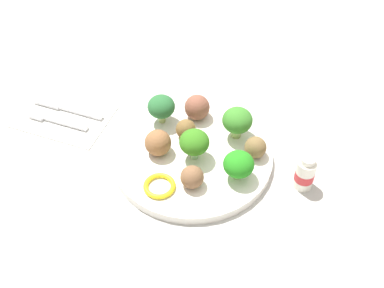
{
  "coord_description": "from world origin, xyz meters",
  "views": [
    {
      "loc": [
        -0.16,
        0.56,
        0.66
      ],
      "look_at": [
        0.0,
        0.0,
        0.04
      ],
      "focal_mm": 46.7,
      "sensor_mm": 36.0,
      "label": 1
    }
  ],
  "objects_px": {
    "broccoli_floret_far_rim": "(237,121)",
    "napkin": "(64,116)",
    "meatball_front_right": "(192,177)",
    "meatball_mid_right": "(255,147)",
    "plate": "(192,155)",
    "knife": "(65,107)",
    "meatball_back_right": "(186,129)",
    "yogurt_bottle": "(305,173)",
    "fork": "(55,120)",
    "broccoli_floret_front_left": "(239,164)",
    "pepper_ring_far_rim": "(159,186)",
    "meatball_center": "(158,143)",
    "broccoli_floret_back_right": "(161,107)",
    "meatball_mid_left": "(197,107)",
    "broccoli_floret_front_right": "(194,143)"
  },
  "relations": [
    {
      "from": "meatball_mid_right",
      "to": "fork",
      "type": "distance_m",
      "value": 0.38
    },
    {
      "from": "meatball_center",
      "to": "meatball_back_right",
      "type": "xyz_separation_m",
      "value": [
        -0.04,
        -0.05,
        -0.01
      ]
    },
    {
      "from": "meatball_back_right",
      "to": "knife",
      "type": "relative_size",
      "value": 0.25
    },
    {
      "from": "knife",
      "to": "yogurt_bottle",
      "type": "relative_size",
      "value": 2.16
    },
    {
      "from": "broccoli_floret_far_rim",
      "to": "pepper_ring_far_rim",
      "type": "xyz_separation_m",
      "value": [
        0.1,
        0.15,
        -0.03
      ]
    },
    {
      "from": "meatball_front_right",
      "to": "meatball_mid_right",
      "type": "distance_m",
      "value": 0.13
    },
    {
      "from": "broccoli_floret_front_right",
      "to": "meatball_mid_right",
      "type": "height_order",
      "value": "broccoli_floret_front_right"
    },
    {
      "from": "plate",
      "to": "broccoli_floret_front_left",
      "type": "distance_m",
      "value": 0.1
    },
    {
      "from": "napkin",
      "to": "knife",
      "type": "height_order",
      "value": "knife"
    },
    {
      "from": "broccoli_floret_back_right",
      "to": "meatball_mid_left",
      "type": "bearing_deg",
      "value": -153.76
    },
    {
      "from": "meatball_front_right",
      "to": "yogurt_bottle",
      "type": "relative_size",
      "value": 0.57
    },
    {
      "from": "broccoli_floret_front_right",
      "to": "meatball_center",
      "type": "xyz_separation_m",
      "value": [
        0.06,
        0.01,
        -0.01
      ]
    },
    {
      "from": "meatball_front_right",
      "to": "napkin",
      "type": "height_order",
      "value": "meatball_front_right"
    },
    {
      "from": "broccoli_floret_far_rim",
      "to": "meatball_front_right",
      "type": "bearing_deg",
      "value": 70.36
    },
    {
      "from": "broccoli_floret_far_rim",
      "to": "meatball_mid_left",
      "type": "bearing_deg",
      "value": -19.88
    },
    {
      "from": "meatball_mid_right",
      "to": "pepper_ring_far_rim",
      "type": "bearing_deg",
      "value": 39.47
    },
    {
      "from": "meatball_mid_right",
      "to": "broccoli_floret_far_rim",
      "type": "bearing_deg",
      "value": -42.31
    },
    {
      "from": "pepper_ring_far_rim",
      "to": "napkin",
      "type": "distance_m",
      "value": 0.26
    },
    {
      "from": "broccoli_floret_back_right",
      "to": "broccoli_floret_front_left",
      "type": "xyz_separation_m",
      "value": [
        -0.16,
        0.09,
        -0.0
      ]
    },
    {
      "from": "plate",
      "to": "meatball_front_right",
      "type": "height_order",
      "value": "meatball_front_right"
    },
    {
      "from": "meatball_back_right",
      "to": "pepper_ring_far_rim",
      "type": "distance_m",
      "value": 0.12
    },
    {
      "from": "fork",
      "to": "napkin",
      "type": "bearing_deg",
      "value": -118.06
    },
    {
      "from": "pepper_ring_far_rim",
      "to": "knife",
      "type": "distance_m",
      "value": 0.28
    },
    {
      "from": "plate",
      "to": "meatball_mid_right",
      "type": "bearing_deg",
      "value": -168.12
    },
    {
      "from": "meatball_mid_right",
      "to": "plate",
      "type": "bearing_deg",
      "value": 11.88
    },
    {
      "from": "napkin",
      "to": "broccoli_floret_front_left",
      "type": "bearing_deg",
      "value": 168.9
    },
    {
      "from": "meatball_mid_left",
      "to": "meatball_mid_right",
      "type": "distance_m",
      "value": 0.14
    },
    {
      "from": "plate",
      "to": "napkin",
      "type": "xyz_separation_m",
      "value": [
        0.26,
        -0.03,
        -0.01
      ]
    },
    {
      "from": "meatball_center",
      "to": "napkin",
      "type": "xyz_separation_m",
      "value": [
        0.21,
        -0.05,
        -0.04
      ]
    },
    {
      "from": "meatball_center",
      "to": "meatball_mid_left",
      "type": "distance_m",
      "value": 0.11
    },
    {
      "from": "meatball_mid_right",
      "to": "napkin",
      "type": "relative_size",
      "value": 0.22
    },
    {
      "from": "fork",
      "to": "broccoli_floret_front_left",
      "type": "bearing_deg",
      "value": 171.88
    },
    {
      "from": "meatball_mid_left",
      "to": "meatball_front_right",
      "type": "height_order",
      "value": "meatball_mid_left"
    },
    {
      "from": "plate",
      "to": "knife",
      "type": "bearing_deg",
      "value": -11.35
    },
    {
      "from": "broccoli_floret_front_left",
      "to": "meatball_center",
      "type": "distance_m",
      "value": 0.14
    },
    {
      "from": "meatball_mid_right",
      "to": "knife",
      "type": "xyz_separation_m",
      "value": [
        0.37,
        -0.03,
        -0.03
      ]
    },
    {
      "from": "plate",
      "to": "knife",
      "type": "height_order",
      "value": "plate"
    },
    {
      "from": "broccoli_floret_back_right",
      "to": "broccoli_floret_front_left",
      "type": "distance_m",
      "value": 0.19
    },
    {
      "from": "fork",
      "to": "yogurt_bottle",
      "type": "xyz_separation_m",
      "value": [
        -0.46,
        0.03,
        0.02
      ]
    },
    {
      "from": "broccoli_floret_back_right",
      "to": "meatball_mid_right",
      "type": "relative_size",
      "value": 1.48
    },
    {
      "from": "broccoli_floret_front_right",
      "to": "knife",
      "type": "relative_size",
      "value": 0.39
    },
    {
      "from": "pepper_ring_far_rim",
      "to": "fork",
      "type": "bearing_deg",
      "value": -23.98
    },
    {
      "from": "meatball_back_right",
      "to": "yogurt_bottle",
      "type": "xyz_separation_m",
      "value": [
        -0.21,
        0.04,
        -0.0
      ]
    },
    {
      "from": "meatball_front_right",
      "to": "pepper_ring_far_rim",
      "type": "distance_m",
      "value": 0.06
    },
    {
      "from": "pepper_ring_far_rim",
      "to": "yogurt_bottle",
      "type": "distance_m",
      "value": 0.24
    },
    {
      "from": "broccoli_floret_far_rim",
      "to": "napkin",
      "type": "relative_size",
      "value": 0.35
    },
    {
      "from": "broccoli_floret_far_rim",
      "to": "napkin",
      "type": "height_order",
      "value": "broccoli_floret_far_rim"
    },
    {
      "from": "meatball_center",
      "to": "meatball_mid_right",
      "type": "xyz_separation_m",
      "value": [
        -0.16,
        -0.04,
        -0.0
      ]
    },
    {
      "from": "meatball_back_right",
      "to": "meatball_mid_right",
      "type": "distance_m",
      "value": 0.13
    },
    {
      "from": "broccoli_floret_front_right",
      "to": "pepper_ring_far_rim",
      "type": "xyz_separation_m",
      "value": [
        0.04,
        0.08,
        -0.03
      ]
    }
  ]
}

